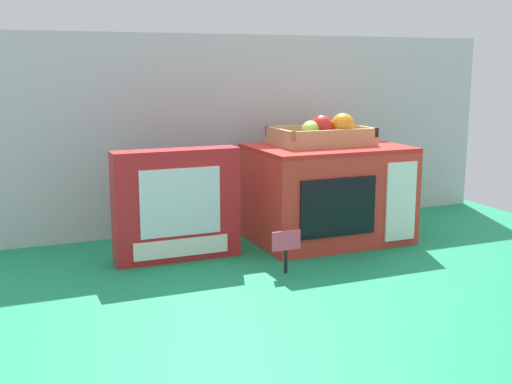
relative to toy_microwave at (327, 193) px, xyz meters
The scene contains 6 objects.
ground_plane 0.19m from the toy_microwave, behind, with size 1.70×1.70×0.00m, color #147A4C.
display_back_panel 0.32m from the toy_microwave, 121.21° to the left, with size 1.61×0.03×0.55m, color #B7BABF.
toy_microwave is the anchor object (origin of this frame).
food_groups_crate 0.16m from the toy_microwave, 106.89° to the left, with size 0.26×0.17×0.09m.
cookie_set_box 0.43m from the toy_microwave, behind, with size 0.31×0.07×0.27m.
price_sign 0.33m from the toy_microwave, 135.34° to the right, with size 0.07×0.01×0.10m.
Camera 1 is at (-0.69, -1.52, 0.47)m, focal length 45.44 mm.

